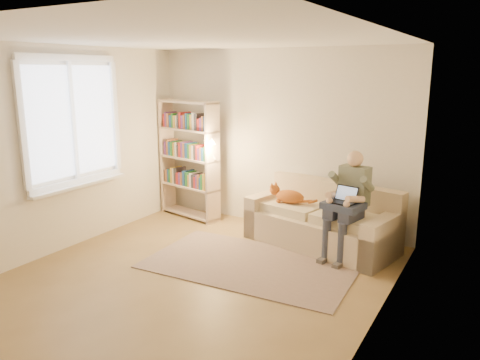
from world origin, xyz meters
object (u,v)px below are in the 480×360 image
Objects in this scene: person at (349,199)px; cat at (289,196)px; sofa at (322,224)px; laptop at (341,198)px; bookshelf at (189,154)px.

person is 2.14× the size of cat.
laptop is at bearing -32.40° from sofa.
person is 4.01× the size of laptop.
laptop reaches higher than sofa.
person is at bearing -1.56° from cat.
laptop is at bearing -115.15° from person.
person reaches higher than laptop.
cat is at bearing 6.21° from bookshelf.
sofa reaches higher than cat.
laptop is 0.18× the size of bookshelf.
sofa is 1.56× the size of person.
sofa is at bearing 8.03° from bookshelf.
bookshelf is (-1.79, 0.18, 0.40)m from cat.
laptop is at bearing -8.52° from cat.
sofa is 1.13× the size of bookshelf.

